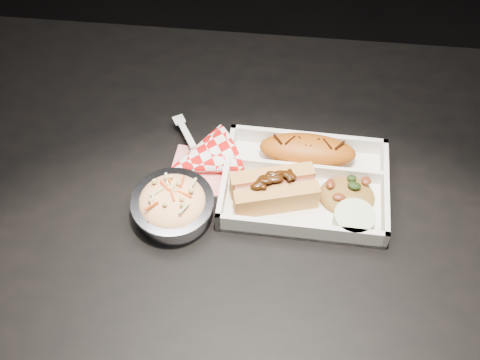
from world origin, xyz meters
name	(u,v)px	position (x,y,z in m)	size (l,w,h in m)	color
dining_table	(285,240)	(0.00, 0.00, 0.66)	(1.20, 0.80, 0.75)	black
food_tray	(304,186)	(0.02, 0.04, 0.76)	(0.25, 0.19, 0.04)	silver
fried_pastry	(308,150)	(0.02, 0.09, 0.78)	(0.15, 0.06, 0.05)	#AB5211
hotdog	(274,188)	(-0.02, 0.01, 0.78)	(0.14, 0.09, 0.06)	#CF9046
fried_rice_mound	(348,192)	(0.09, 0.02, 0.77)	(0.09, 0.07, 0.03)	olive
cupcake_liner	(354,221)	(0.09, -0.03, 0.77)	(0.06, 0.06, 0.03)	beige
foil_coleslaw_cup	(173,205)	(-0.17, -0.03, 0.78)	(0.12, 0.12, 0.07)	silver
napkin_fork	(200,160)	(-0.15, 0.07, 0.77)	(0.15, 0.16, 0.10)	red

